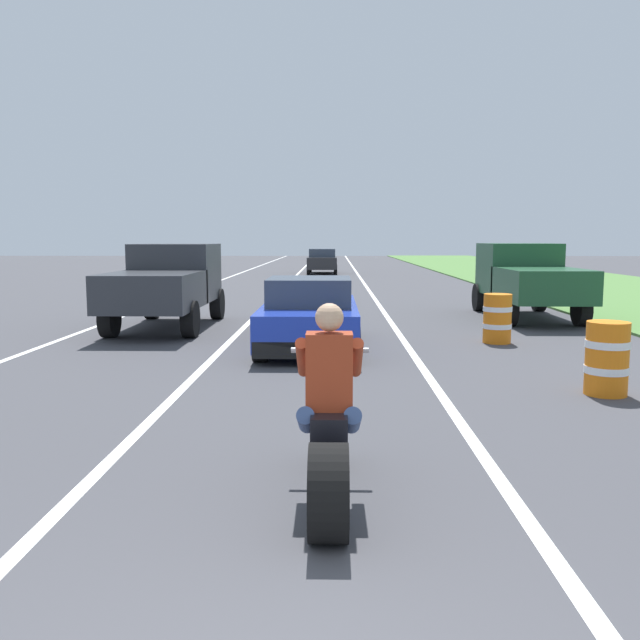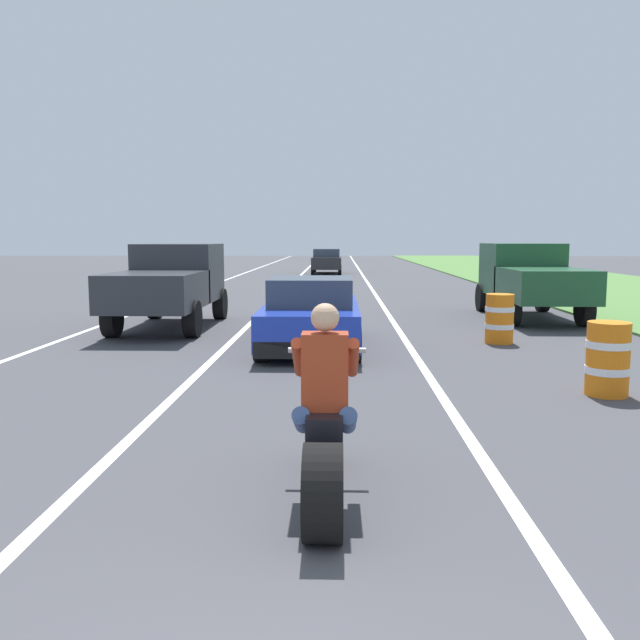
{
  "view_description": "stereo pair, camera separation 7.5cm",
  "coord_description": "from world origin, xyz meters",
  "px_view_note": "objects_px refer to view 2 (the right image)",
  "views": [
    {
      "loc": [
        0.33,
        -2.21,
        2.11
      ],
      "look_at": [
        0.15,
        6.85,
        1.0
      ],
      "focal_mm": 37.35,
      "sensor_mm": 36.0,
      "label": 1
    },
    {
      "loc": [
        0.41,
        -2.2,
        2.11
      ],
      "look_at": [
        0.15,
        6.85,
        1.0
      ],
      "focal_mm": 37.35,
      "sensor_mm": 36.0,
      "label": 2
    }
  ],
  "objects_px": {
    "construction_barrel_nearest": "(608,359)",
    "construction_barrel_mid": "(499,318)",
    "sports_car_blue": "(311,315)",
    "distant_car_far_ahead": "(327,261)",
    "pickup_truck_left_lane_dark_grey": "(170,281)",
    "pickup_truck_right_shoulder_dark_green": "(530,277)",
    "motorcycle_with_rider": "(325,433)"
  },
  "relations": [
    {
      "from": "motorcycle_with_rider",
      "to": "construction_barrel_nearest",
      "type": "xyz_separation_m",
      "value": [
        3.74,
        3.88,
        -0.09
      ]
    },
    {
      "from": "sports_car_blue",
      "to": "distant_car_far_ahead",
      "type": "relative_size",
      "value": 1.08
    },
    {
      "from": "pickup_truck_right_shoulder_dark_green",
      "to": "distant_car_far_ahead",
      "type": "xyz_separation_m",
      "value": [
        -5.82,
        22.88,
        -0.33
      ]
    },
    {
      "from": "pickup_truck_left_lane_dark_grey",
      "to": "construction_barrel_mid",
      "type": "relative_size",
      "value": 4.8
    },
    {
      "from": "sports_car_blue",
      "to": "construction_barrel_mid",
      "type": "height_order",
      "value": "sports_car_blue"
    },
    {
      "from": "pickup_truck_right_shoulder_dark_green",
      "to": "construction_barrel_nearest",
      "type": "height_order",
      "value": "pickup_truck_right_shoulder_dark_green"
    },
    {
      "from": "construction_barrel_mid",
      "to": "sports_car_blue",
      "type": "bearing_deg",
      "value": -170.21
    },
    {
      "from": "construction_barrel_nearest",
      "to": "construction_barrel_mid",
      "type": "distance_m",
      "value": 4.54
    },
    {
      "from": "motorcycle_with_rider",
      "to": "construction_barrel_mid",
      "type": "height_order",
      "value": "motorcycle_with_rider"
    },
    {
      "from": "construction_barrel_mid",
      "to": "distant_car_far_ahead",
      "type": "distance_m",
      "value": 27.47
    },
    {
      "from": "pickup_truck_left_lane_dark_grey",
      "to": "construction_barrel_nearest",
      "type": "height_order",
      "value": "pickup_truck_left_lane_dark_grey"
    },
    {
      "from": "motorcycle_with_rider",
      "to": "distant_car_far_ahead",
      "type": "distance_m",
      "value": 35.58
    },
    {
      "from": "motorcycle_with_rider",
      "to": "sports_car_blue",
      "type": "xyz_separation_m",
      "value": [
        -0.43,
        7.74,
        0.04
      ]
    },
    {
      "from": "sports_car_blue",
      "to": "distant_car_far_ahead",
      "type": "xyz_separation_m",
      "value": [
        -0.21,
        27.83,
        0.14
      ]
    },
    {
      "from": "construction_barrel_nearest",
      "to": "distant_car_far_ahead",
      "type": "distance_m",
      "value": 32.0
    },
    {
      "from": "pickup_truck_left_lane_dark_grey",
      "to": "distant_car_far_ahead",
      "type": "xyz_separation_m",
      "value": [
        3.26,
        24.98,
        -0.33
      ]
    },
    {
      "from": "pickup_truck_left_lane_dark_grey",
      "to": "sports_car_blue",
      "type": "bearing_deg",
      "value": -39.43
    },
    {
      "from": "construction_barrel_mid",
      "to": "distant_car_far_ahead",
      "type": "relative_size",
      "value": 0.25
    },
    {
      "from": "sports_car_blue",
      "to": "motorcycle_with_rider",
      "type": "bearing_deg",
      "value": -86.85
    },
    {
      "from": "pickup_truck_right_shoulder_dark_green",
      "to": "pickup_truck_left_lane_dark_grey",
      "type": "bearing_deg",
      "value": -167.02
    },
    {
      "from": "sports_car_blue",
      "to": "distant_car_far_ahead",
      "type": "height_order",
      "value": "distant_car_far_ahead"
    },
    {
      "from": "sports_car_blue",
      "to": "construction_barrel_mid",
      "type": "distance_m",
      "value": 3.85
    },
    {
      "from": "pickup_truck_left_lane_dark_grey",
      "to": "construction_barrel_mid",
      "type": "xyz_separation_m",
      "value": [
        7.26,
        -2.2,
        -0.6
      ]
    },
    {
      "from": "motorcycle_with_rider",
      "to": "pickup_truck_left_lane_dark_grey",
      "type": "bearing_deg",
      "value": 110.2
    },
    {
      "from": "sports_car_blue",
      "to": "pickup_truck_left_lane_dark_grey",
      "type": "distance_m",
      "value": 4.52
    },
    {
      "from": "sports_car_blue",
      "to": "construction_barrel_nearest",
      "type": "distance_m",
      "value": 5.68
    },
    {
      "from": "pickup_truck_left_lane_dark_grey",
      "to": "distant_car_far_ahead",
      "type": "distance_m",
      "value": 25.19
    },
    {
      "from": "pickup_truck_left_lane_dark_grey",
      "to": "distant_car_far_ahead",
      "type": "height_order",
      "value": "pickup_truck_left_lane_dark_grey"
    },
    {
      "from": "construction_barrel_nearest",
      "to": "pickup_truck_right_shoulder_dark_green",
      "type": "bearing_deg",
      "value": 80.7
    },
    {
      "from": "pickup_truck_right_shoulder_dark_green",
      "to": "sports_car_blue",
      "type": "bearing_deg",
      "value": -138.56
    },
    {
      "from": "construction_barrel_nearest",
      "to": "construction_barrel_mid",
      "type": "bearing_deg",
      "value": 94.71
    },
    {
      "from": "construction_barrel_nearest",
      "to": "sports_car_blue",
      "type": "bearing_deg",
      "value": 137.09
    }
  ]
}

